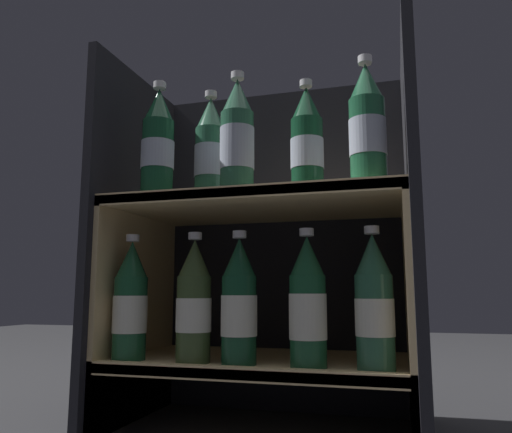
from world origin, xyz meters
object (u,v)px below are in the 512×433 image
bottle_upper_front_1 (237,140)px  bottle_lower_front_2 (239,305)px  bottle_upper_front_2 (367,127)px  bottle_upper_back_0 (210,153)px  bottle_lower_front_4 (374,305)px  bottle_upper_front_0 (158,146)px  bottle_lower_front_3 (308,305)px  bottle_lower_front_0 (130,304)px  bottle_lower_front_1 (194,304)px  bottle_upper_back_1 (307,144)px

bottle_upper_front_1 → bottle_lower_front_2: (0.01, 0.00, -0.33)m
bottle_lower_front_2 → bottle_upper_front_2: bearing=0.0°
bottle_upper_back_0 → bottle_lower_front_4: (0.35, -0.08, -0.33)m
bottle_upper_front_0 → bottle_upper_front_2: (0.43, 0.00, -0.00)m
bottle_upper_front_0 → bottle_upper_front_1: 0.18m
bottle_lower_front_3 → bottle_upper_front_1: bearing=180.0°
bottle_upper_front_2 → bottle_upper_back_0: bearing=167.4°
bottle_upper_front_0 → bottle_lower_front_3: size_ratio=1.00×
bottle_upper_front_0 → bottle_upper_back_0: same height
bottle_upper_back_0 → bottle_lower_front_0: bottle_upper_back_0 is taller
bottle_lower_front_1 → bottle_upper_back_0: bearing=90.5°
bottle_upper_back_1 → bottle_lower_front_0: size_ratio=1.00×
bottle_lower_front_2 → bottle_lower_front_4: 0.25m
bottle_upper_front_0 → bottle_upper_back_1: bearing=14.2°
bottle_upper_front_2 → bottle_upper_back_1: same height
bottle_lower_front_0 → bottle_lower_front_1: size_ratio=1.00×
bottle_upper_front_1 → bottle_lower_front_0: size_ratio=1.00×
bottle_upper_front_1 → bottle_lower_front_0: (-0.23, 0.00, -0.33)m
bottle_upper_back_1 → bottle_lower_front_1: size_ratio=1.00×
bottle_lower_front_0 → bottle_lower_front_4: (0.49, -0.00, 0.00)m
bottle_upper_front_0 → bottle_upper_front_2: size_ratio=1.00×
bottle_lower_front_1 → bottle_upper_back_1: bearing=19.7°
bottle_lower_front_0 → bottle_upper_back_0: bearing=29.1°
bottle_upper_front_1 → bottle_lower_front_3: 0.36m
bottle_upper_back_1 → bottle_lower_front_0: 0.49m
bottle_upper_front_1 → bottle_lower_front_2: bottle_upper_front_1 is taller
bottle_lower_front_4 → bottle_upper_front_1: bearing=180.0°
bottle_upper_back_0 → bottle_lower_front_2: bearing=-39.4°
bottle_upper_front_1 → bottle_upper_front_2: (0.26, 0.00, 0.00)m
bottle_lower_front_0 → bottle_lower_front_1: 0.14m
bottle_upper_front_0 → bottle_lower_front_4: 0.55m
bottle_upper_front_2 → bottle_lower_front_0: (-0.49, -0.00, -0.33)m
bottle_lower_front_1 → bottle_lower_front_2: bearing=0.0°
bottle_upper_front_1 → bottle_upper_back_0: same height
bottle_upper_front_0 → bottle_lower_front_0: bearing=180.0°
bottle_upper_back_1 → bottle_lower_front_3: size_ratio=1.00×
bottle_upper_back_0 → bottle_upper_back_1: same height
bottle_upper_front_0 → bottle_lower_front_3: 0.46m
bottle_upper_back_0 → bottle_upper_back_1: bearing=0.0°
bottle_upper_front_1 → bottle_upper_front_0: bearing=180.0°
bottle_lower_front_0 → bottle_lower_front_4: size_ratio=1.00×
bottle_lower_front_0 → bottle_lower_front_2: (0.23, 0.00, -0.00)m
bottle_upper_front_0 → bottle_lower_front_2: (0.18, 0.00, -0.33)m
bottle_upper_back_1 → bottle_lower_front_2: (-0.12, -0.08, -0.33)m
bottle_lower_front_4 → bottle_upper_back_1: bearing=149.2°
bottle_upper_back_0 → bottle_lower_front_3: size_ratio=1.00×
bottle_upper_front_1 → bottle_upper_back_0: size_ratio=1.00×
bottle_upper_back_0 → bottle_upper_back_1: size_ratio=1.00×
bottle_upper_front_0 → bottle_lower_front_1: 0.34m
bottle_lower_front_0 → bottle_upper_front_0: bearing=0.0°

